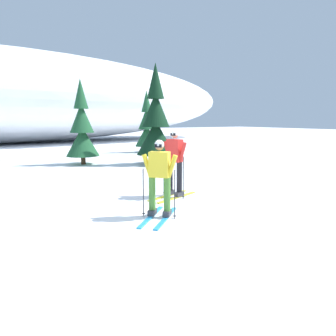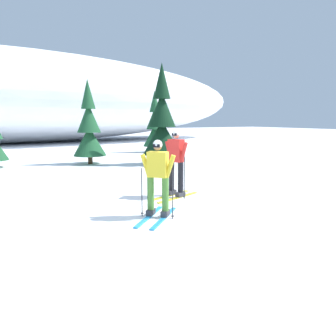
{
  "view_description": "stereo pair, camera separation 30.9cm",
  "coord_description": "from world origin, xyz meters",
  "views": [
    {
      "loc": [
        -3.28,
        -6.17,
        2.15
      ],
      "look_at": [
        0.62,
        0.38,
        0.95
      ],
      "focal_mm": 33.39,
      "sensor_mm": 36.0,
      "label": 1
    },
    {
      "loc": [
        -3.01,
        -6.32,
        2.15
      ],
      "look_at": [
        0.62,
        0.38,
        0.95
      ],
      "focal_mm": 33.39,
      "sensor_mm": 36.0,
      "label": 2
    }
  ],
  "objects": [
    {
      "name": "pine_tree_far_right",
      "position": [
        5.93,
        11.98,
        1.65
      ],
      "size": [
        1.52,
        1.52,
        3.95
      ],
      "color": "#47301E",
      "rests_on": "ground"
    },
    {
      "name": "ground_plane",
      "position": [
        0.0,
        0.0,
        0.0
      ],
      "size": [
        120.0,
        120.0,
        0.0
      ],
      "primitive_type": "plane",
      "color": "white"
    },
    {
      "name": "pine_tree_center_right",
      "position": [
        3.83,
        6.89,
        1.97
      ],
      "size": [
        1.82,
        1.82,
        4.72
      ],
      "color": "#47301E",
      "rests_on": "ground"
    },
    {
      "name": "skier_red_jacket",
      "position": [
        1.24,
        1.07,
        0.99
      ],
      "size": [
        1.64,
        0.93,
        1.86
      ],
      "color": "gold",
      "rests_on": "ground"
    },
    {
      "name": "skier_yellow_jacket",
      "position": [
        -0.02,
        -0.32,
        0.9
      ],
      "size": [
        1.44,
        1.42,
        1.71
      ],
      "color": "#2893CC",
      "rests_on": "ground"
    },
    {
      "name": "pine_tree_center_left",
      "position": [
        0.82,
        8.65,
        1.68
      ],
      "size": [
        1.55,
        1.55,
        4.01
      ],
      "color": "#47301E",
      "rests_on": "ground"
    }
  ]
}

